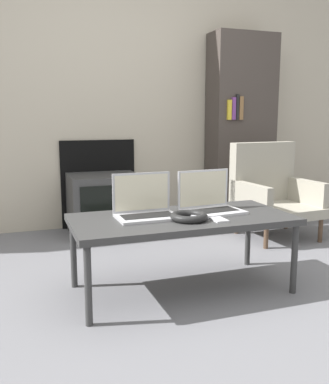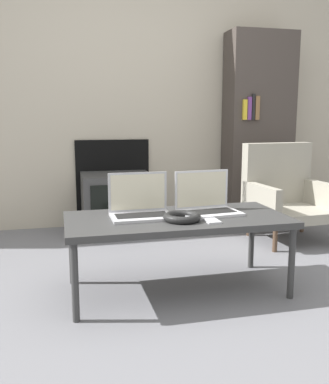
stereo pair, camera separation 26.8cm
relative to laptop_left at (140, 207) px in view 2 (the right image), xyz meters
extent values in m
plane|color=slate|center=(0.20, -0.41, -0.49)|extent=(14.00, 14.00, 0.00)
cube|color=#B7AD99|center=(0.20, 1.63, 0.81)|extent=(7.00, 0.06, 2.60)
cube|color=black|center=(0.04, 1.59, -0.10)|extent=(0.67, 0.03, 0.79)
cube|color=#333333|center=(0.20, -0.06, -0.07)|extent=(1.25, 0.59, 0.04)
cylinder|color=#333333|center=(-0.38, -0.31, -0.29)|extent=(0.04, 0.04, 0.40)
cylinder|color=#333333|center=(0.78, -0.31, -0.29)|extent=(0.04, 0.04, 0.40)
cylinder|color=#333333|center=(-0.38, 0.20, -0.29)|extent=(0.04, 0.04, 0.40)
cylinder|color=#333333|center=(0.78, 0.20, -0.29)|extent=(0.04, 0.04, 0.40)
cube|color=#B2B2B7|center=(0.00, -0.04, -0.05)|extent=(0.35, 0.24, 0.02)
cube|color=black|center=(0.00, -0.04, -0.04)|extent=(0.29, 0.13, 0.00)
cube|color=#B2B2B7|center=(0.00, 0.07, 0.08)|extent=(0.34, 0.01, 0.23)
cube|color=beige|center=(0.00, 0.07, 0.08)|extent=(0.31, 0.01, 0.20)
cube|color=silver|center=(0.40, -0.04, -0.05)|extent=(0.36, 0.27, 0.02)
cube|color=black|center=(0.40, -0.04, -0.04)|extent=(0.30, 0.16, 0.00)
cube|color=silver|center=(0.39, 0.07, 0.08)|extent=(0.34, 0.04, 0.23)
cube|color=beige|center=(0.39, 0.07, 0.08)|extent=(0.31, 0.03, 0.20)
torus|color=black|center=(0.20, -0.16, -0.03)|extent=(0.21, 0.21, 0.04)
cube|color=silver|center=(0.35, -0.21, -0.05)|extent=(0.07, 0.13, 0.01)
cube|color=#383838|center=(0.04, 1.33, -0.24)|extent=(0.59, 0.49, 0.51)
cube|color=black|center=(0.04, 1.08, -0.24)|extent=(0.49, 0.01, 0.40)
cube|color=gray|center=(1.36, 0.69, -0.26)|extent=(0.64, 0.60, 0.08)
cube|color=gray|center=(1.34, 0.92, 0.04)|extent=(0.61, 0.14, 0.51)
cube|color=gray|center=(1.08, 0.67, -0.12)|extent=(0.10, 0.51, 0.20)
cube|color=gray|center=(1.63, 0.71, -0.12)|extent=(0.10, 0.51, 0.20)
cylinder|color=#4C3828|center=(1.10, 0.46, -0.40)|extent=(0.04, 0.04, 0.19)
cylinder|color=#4C3828|center=(1.10, 0.92, -0.40)|extent=(0.04, 0.04, 0.19)
cylinder|color=#4C3828|center=(1.61, 0.92, -0.40)|extent=(0.04, 0.04, 0.19)
cube|color=#3F3833|center=(1.40, 1.43, 0.39)|extent=(0.62, 0.30, 1.76)
cube|color=gold|center=(1.19, 1.27, 0.57)|extent=(0.04, 0.02, 0.18)
cube|color=#6B387F|center=(1.23, 1.27, 0.58)|extent=(0.04, 0.02, 0.20)
cube|color=black|center=(1.27, 1.27, 0.59)|extent=(0.03, 0.02, 0.23)
cube|color=brown|center=(1.31, 1.27, 0.58)|extent=(0.04, 0.02, 0.21)
camera|label=1|loc=(-0.69, -2.25, 0.50)|focal=40.00mm
camera|label=2|loc=(-0.43, -2.33, 0.50)|focal=40.00mm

